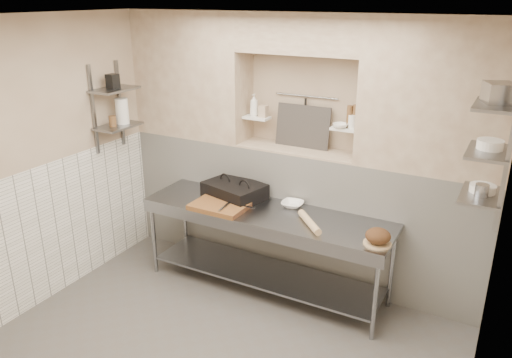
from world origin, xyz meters
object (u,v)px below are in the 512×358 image
Objects in this scene: cutting_board at (219,206)px; jug_left at (122,111)px; bottle_soap at (254,105)px; bowl_alcove at (340,126)px; panini_press at (235,191)px; prep_table at (265,234)px; mixing_bowl at (292,204)px; bread_loaf at (378,236)px; rolling_pin at (309,222)px.

jug_left reaches higher than cutting_board.
bowl_alcove is at bearing -3.00° from bottle_soap.
bowl_alcove is (1.00, 0.68, 0.81)m from cutting_board.
panini_press is 4.75× the size of bowl_alcove.
bowl_alcove is (1.01, 0.36, 0.75)m from panini_press.
prep_table is 11.64× the size of mixing_bowl.
bread_loaf is 3.03m from jug_left.
panini_press is at bearing -91.87° from bottle_soap.
bowl_alcove is at bearing 34.18° from cutting_board.
jug_left is (-1.30, 0.10, 0.83)m from cutting_board.
bottle_soap is at bearing 127.37° from prep_table.
panini_press is 3.16× the size of bread_loaf.
bottle_soap is at bearing 155.83° from bread_loaf.
bottle_soap reaches higher than bread_loaf.
cutting_board is 2.32× the size of bottle_soap.
jug_left is at bearing -156.11° from panini_press.
bread_loaf is (1.64, -0.32, -0.00)m from panini_press.
bowl_alcove is at bearing 132.96° from bread_loaf.
bread_loaf is at bearing -21.59° from mixing_bowl.
jug_left is at bearing -165.88° from bowl_alcove.
bottle_soap reaches higher than bowl_alcove.
bread_loaf is 1.19m from bowl_alcove.
cutting_board is at bearing -179.91° from bread_loaf.
bottle_soap reaches higher than rolling_pin.
bowl_alcove is (0.55, 0.52, 1.09)m from prep_table.
bowl_alcove is (-0.63, 0.68, 0.75)m from bread_loaf.
bottle_soap is (-1.62, 0.73, 0.85)m from bread_loaf.
bowl_alcove reaches higher than bread_loaf.
jug_left is (-1.93, -0.29, 0.82)m from mixing_bowl.
panini_press is 0.94m from bottle_soap.
panini_press is 1.52m from jug_left.
rolling_pin is 2.06× the size of bread_loaf.
jug_left is (-2.30, -0.58, 0.02)m from bowl_alcove.
jug_left is (-1.30, -0.63, -0.08)m from bottle_soap.
jug_left reaches higher than bread_loaf.
jug_left is at bearing -154.20° from bottle_soap.
jug_left reaches higher than rolling_pin.
bowl_alcove reaches higher than mixing_bowl.
cutting_board is (-0.45, -0.16, 0.28)m from prep_table.
rolling_pin is 1.01m from bowl_alcove.
bottle_soap is 1.45m from jug_left.
prep_table is 0.42m from mixing_bowl.
bottle_soap is at bearing 102.41° from panini_press.
rolling_pin is at bearing -0.87° from jug_left.
mixing_bowl is 0.46m from rolling_pin.
mixing_bowl is at bearing 8.62° from jug_left.
bottle_soap is at bearing 145.23° from rolling_pin.
bottle_soap is at bearing 151.97° from mixing_bowl.
mixing_bowl is (0.19, 0.24, 0.29)m from prep_table.
bread_loaf reaches higher than cutting_board.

